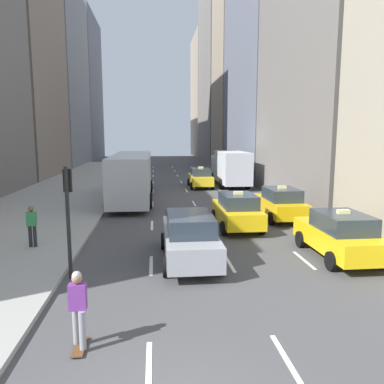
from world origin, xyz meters
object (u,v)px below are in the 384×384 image
(sedan_black_near, at_px, (190,237))
(traffic_light_pole, at_px, (68,204))
(pedestrian_mid_block, at_px, (32,224))
(taxi_fourth, at_px, (339,235))
(taxi_second, at_px, (237,211))
(taxi_lead, at_px, (200,178))
(city_bus, at_px, (132,175))
(skateboarder, at_px, (78,307))
(taxi_third, at_px, (280,203))
(box_truck, at_px, (230,167))

(sedan_black_near, bearing_deg, traffic_light_pole, -162.84)
(pedestrian_mid_block, bearing_deg, traffic_light_pole, -55.57)
(taxi_fourth, xyz_separation_m, pedestrian_mid_block, (-11.70, 2.07, 0.19))
(sedan_black_near, height_order, traffic_light_pole, traffic_light_pole)
(taxi_second, bearing_deg, traffic_light_pole, -138.73)
(taxi_second, relative_size, pedestrian_mid_block, 2.67)
(taxi_lead, distance_m, sedan_black_near, 19.69)
(city_bus, distance_m, skateboarder, 18.87)
(taxi_lead, height_order, taxi_third, same)
(taxi_second, distance_m, sedan_black_near, 5.47)
(taxi_third, distance_m, pedestrian_mid_block, 12.55)
(city_bus, height_order, box_truck, city_bus)
(traffic_light_pole, bearing_deg, taxi_second, 41.27)
(city_bus, distance_m, pedestrian_mid_block, 11.97)
(taxi_fourth, xyz_separation_m, city_bus, (-8.41, 13.56, 0.91))
(taxi_second, height_order, city_bus, city_bus)
(taxi_fourth, xyz_separation_m, box_truck, (0.00, 20.49, 0.83))
(box_truck, distance_m, traffic_light_pole, 23.58)
(taxi_third, bearing_deg, taxi_lead, 102.12)
(taxi_second, height_order, taxi_third, same)
(sedan_black_near, relative_size, city_bus, 0.42)
(sedan_black_near, bearing_deg, taxi_second, 59.23)
(taxi_lead, bearing_deg, taxi_second, -90.00)
(taxi_lead, relative_size, pedestrian_mid_block, 2.67)
(taxi_fourth, bearing_deg, taxi_lead, 98.11)
(taxi_lead, height_order, city_bus, city_bus)
(taxi_second, relative_size, box_truck, 0.52)
(taxi_lead, xyz_separation_m, pedestrian_mid_block, (-8.90, -17.58, 0.19))
(taxi_second, height_order, box_truck, box_truck)
(taxi_second, relative_size, taxi_third, 1.00)
(box_truck, bearing_deg, taxi_lead, -163.35)
(taxi_fourth, distance_m, pedestrian_mid_block, 11.88)
(taxi_third, xyz_separation_m, city_bus, (-8.41, 6.95, 0.91))
(taxi_third, height_order, pedestrian_mid_block, taxi_third)
(skateboarder, bearing_deg, box_truck, 71.78)
(taxi_lead, height_order, skateboarder, taxi_lead)
(taxi_lead, relative_size, taxi_second, 1.00)
(sedan_black_near, xyz_separation_m, traffic_light_pole, (-3.95, -1.22, 1.50))
(city_bus, bearing_deg, taxi_fourth, -58.19)
(taxi_second, relative_size, traffic_light_pole, 1.22)
(taxi_third, relative_size, sedan_black_near, 0.90)
(city_bus, bearing_deg, taxi_third, -39.56)
(sedan_black_near, xyz_separation_m, city_bus, (-2.81, 13.41, 0.88))
(taxi_third, xyz_separation_m, box_truck, (0.00, 13.87, 0.83))
(box_truck, bearing_deg, sedan_black_near, -105.40)
(taxi_second, relative_size, sedan_black_near, 0.90)
(taxi_second, bearing_deg, sedan_black_near, -120.77)
(city_bus, bearing_deg, taxi_lead, 47.32)
(sedan_black_near, bearing_deg, taxi_fourth, -1.61)
(pedestrian_mid_block, bearing_deg, box_truck, 57.57)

